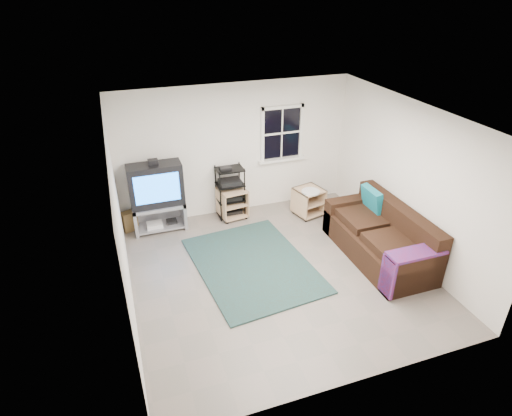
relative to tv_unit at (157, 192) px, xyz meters
name	(u,v)px	position (x,y,z in m)	size (l,w,h in m)	color
room	(282,137)	(2.56, 0.23, 0.69)	(4.60, 4.62, 4.60)	slate
tv_unit	(157,192)	(0.00, 0.00, 0.00)	(0.97, 0.49, 1.43)	#A0A0A8
av_rack	(230,195)	(1.42, 0.05, -0.32)	(0.53, 0.39, 1.06)	black
side_table_left	(231,201)	(1.43, 0.03, -0.46)	(0.57, 0.57, 0.60)	tan
side_table_right	(308,200)	(2.89, -0.41, -0.45)	(0.62, 0.62, 0.59)	tan
sofa	(381,238)	(3.44, -2.16, -0.43)	(0.97, 2.19, 1.00)	black
shag_rug	(253,264)	(1.29, -1.71, -0.77)	(1.77, 2.43, 0.03)	black
paper_bag	(130,221)	(-0.56, 0.13, -0.59)	(0.27, 0.17, 0.38)	olive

